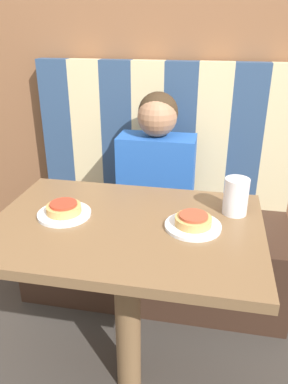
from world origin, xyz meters
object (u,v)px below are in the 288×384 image
Objects in this scene: pizza_left at (64,208)px; drinking_cup at (236,196)px; pizza_right at (193,220)px; plate_left at (64,214)px; plate_right at (193,226)px; person at (157,160)px.

drinking_cup is (0.59, 0.13, 0.04)m from pizza_left.
pizza_left is at bearing 180.00° from pizza_right.
plate_left is 0.61m from drinking_cup.
pizza_left is (-0.46, -0.00, 0.02)m from plate_right.
plate_right is 1.55× the size of pizza_right.
drinking_cup reaches higher than pizza_right.
pizza_left is 0.61m from drinking_cup.
person is at bearing 70.43° from plate_left.
pizza_right reaches higher than plate_left.
plate_right is 1.43× the size of drinking_cup.
pizza_right is (0.00, -0.00, 0.02)m from plate_right.
plate_left is at bearing 3.58° from pizza_left.
plate_left is at bearing -167.27° from drinking_cup.
pizza_left is 0.46m from pizza_right.
pizza_right is at bearing -135.81° from drinking_cup.
pizza_left is at bearing -109.57° from person.
person reaches higher than pizza_right.
pizza_left and pizza_right have the same top height.
plate_right is at bearing 0.00° from pizza_left.
drinking_cup is at bearing 12.73° from pizza_left.
drinking_cup is (0.59, 0.13, 0.06)m from plate_left.
plate_left is at bearing 180.00° from pizza_right.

